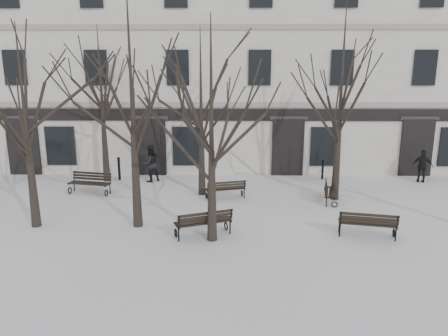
{
  "coord_description": "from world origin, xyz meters",
  "views": [
    {
      "loc": [
        0.57,
        -13.85,
        5.73
      ],
      "look_at": [
        0.33,
        3.0,
        1.58
      ],
      "focal_mm": 35.0,
      "sensor_mm": 36.0,
      "label": 1
    }
  ],
  "objects_px": {
    "bench_2": "(368,223)",
    "bench_4": "(226,189)",
    "tree_2": "(211,104)",
    "bench_1": "(204,222)",
    "tree_0": "(23,104)",
    "bench_5": "(330,191)",
    "bench_3": "(90,182)",
    "tree_1": "(131,80)"
  },
  "relations": [
    {
      "from": "bench_2",
      "to": "bench_4",
      "type": "bearing_deg",
      "value": -28.98
    },
    {
      "from": "tree_2",
      "to": "bench_1",
      "type": "distance_m",
      "value": 3.94
    },
    {
      "from": "tree_0",
      "to": "bench_5",
      "type": "height_order",
      "value": "tree_0"
    },
    {
      "from": "tree_0",
      "to": "bench_5",
      "type": "relative_size",
      "value": 4.14
    },
    {
      "from": "bench_5",
      "to": "bench_1",
      "type": "bearing_deg",
      "value": 141.2
    },
    {
      "from": "bench_5",
      "to": "bench_3",
      "type": "bearing_deg",
      "value": 98.45
    },
    {
      "from": "bench_4",
      "to": "tree_2",
      "type": "bearing_deg",
      "value": 70.0
    },
    {
      "from": "bench_4",
      "to": "bench_5",
      "type": "height_order",
      "value": "bench_4"
    },
    {
      "from": "tree_1",
      "to": "bench_3",
      "type": "xyz_separation_m",
      "value": [
        -2.91,
        3.91,
        -4.62
      ]
    },
    {
      "from": "bench_5",
      "to": "tree_2",
      "type": "bearing_deg",
      "value": 144.9
    },
    {
      "from": "bench_2",
      "to": "tree_1",
      "type": "bearing_deg",
      "value": 5.06
    },
    {
      "from": "bench_4",
      "to": "bench_5",
      "type": "xyz_separation_m",
      "value": [
        4.36,
        -0.25,
        -0.02
      ]
    },
    {
      "from": "tree_2",
      "to": "bench_5",
      "type": "distance_m",
      "value": 7.45
    },
    {
      "from": "tree_2",
      "to": "bench_3",
      "type": "bearing_deg",
      "value": 137.61
    },
    {
      "from": "bench_3",
      "to": "bench_5",
      "type": "height_order",
      "value": "bench_3"
    },
    {
      "from": "tree_0",
      "to": "bench_2",
      "type": "relative_size",
      "value": 3.56
    },
    {
      "from": "bench_2",
      "to": "bench_3",
      "type": "bearing_deg",
      "value": -12.39
    },
    {
      "from": "bench_1",
      "to": "bench_3",
      "type": "height_order",
      "value": "bench_1"
    },
    {
      "from": "bench_5",
      "to": "bench_2",
      "type": "bearing_deg",
      "value": -160.27
    },
    {
      "from": "tree_2",
      "to": "bench_4",
      "type": "relative_size",
      "value": 4.05
    },
    {
      "from": "tree_1",
      "to": "bench_4",
      "type": "relative_size",
      "value": 4.67
    },
    {
      "from": "tree_1",
      "to": "tree_2",
      "type": "bearing_deg",
      "value": -24.12
    },
    {
      "from": "tree_1",
      "to": "bench_3",
      "type": "relative_size",
      "value": 4.25
    },
    {
      "from": "bench_3",
      "to": "bench_4",
      "type": "relative_size",
      "value": 1.1
    },
    {
      "from": "bench_5",
      "to": "tree_0",
      "type": "bearing_deg",
      "value": 119.01
    },
    {
      "from": "tree_2",
      "to": "bench_5",
      "type": "bearing_deg",
      "value": 40.95
    },
    {
      "from": "tree_1",
      "to": "bench_1",
      "type": "height_order",
      "value": "tree_1"
    },
    {
      "from": "tree_2",
      "to": "tree_0",
      "type": "bearing_deg",
      "value": 169.7
    },
    {
      "from": "bench_3",
      "to": "tree_2",
      "type": "bearing_deg",
      "value": -31.16
    },
    {
      "from": "tree_0",
      "to": "bench_5",
      "type": "xyz_separation_m",
      "value": [
        11.06,
        2.98,
        -3.9
      ]
    },
    {
      "from": "bench_1",
      "to": "tree_2",
      "type": "bearing_deg",
      "value": 114.08
    },
    {
      "from": "tree_1",
      "to": "bench_2",
      "type": "distance_m",
      "value": 9.14
    },
    {
      "from": "tree_2",
      "to": "bench_5",
      "type": "xyz_separation_m",
      "value": [
        4.75,
        4.12,
        -4.0
      ]
    },
    {
      "from": "bench_1",
      "to": "bench_4",
      "type": "height_order",
      "value": "bench_1"
    },
    {
      "from": "tree_1",
      "to": "bench_5",
      "type": "bearing_deg",
      "value": 21.39
    },
    {
      "from": "bench_2",
      "to": "bench_4",
      "type": "height_order",
      "value": "bench_2"
    },
    {
      "from": "tree_0",
      "to": "tree_2",
      "type": "xyz_separation_m",
      "value": [
        6.31,
        -1.15,
        0.09
      ]
    },
    {
      "from": "tree_1",
      "to": "bench_5",
      "type": "xyz_separation_m",
      "value": [
        7.44,
        2.92,
        -4.68
      ]
    },
    {
      "from": "bench_2",
      "to": "bench_4",
      "type": "xyz_separation_m",
      "value": [
        -4.75,
        4.11,
        -0.05
      ]
    },
    {
      "from": "tree_2",
      "to": "bench_2",
      "type": "height_order",
      "value": "tree_2"
    },
    {
      "from": "bench_4",
      "to": "tree_1",
      "type": "bearing_deg",
      "value": 30.89
    },
    {
      "from": "tree_1",
      "to": "bench_3",
      "type": "distance_m",
      "value": 6.72
    }
  ]
}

